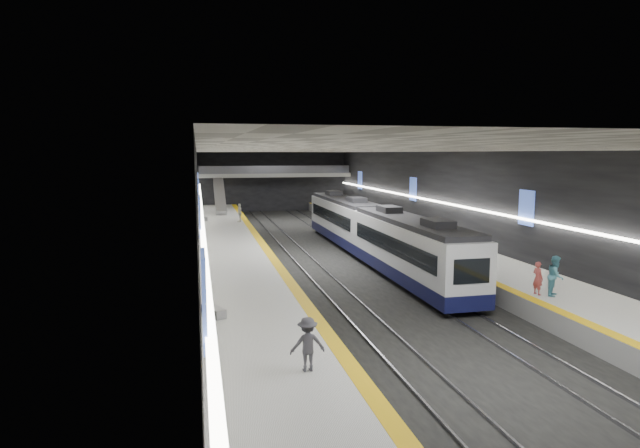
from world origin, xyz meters
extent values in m
plane|color=black|center=(0.00, 0.00, 0.00)|extent=(70.00, 70.00, 0.00)
cube|color=beige|center=(0.00, 0.00, 8.00)|extent=(20.00, 70.00, 0.04)
cube|color=black|center=(-10.00, 0.00, 4.00)|extent=(0.04, 70.00, 8.00)
cube|color=black|center=(10.00, 0.00, 4.00)|extent=(0.04, 70.00, 8.00)
cube|color=black|center=(0.00, 35.00, 4.00)|extent=(20.00, 0.04, 8.00)
cube|color=slate|center=(-7.50, 0.00, 0.50)|extent=(5.00, 70.00, 1.00)
cube|color=#9D9D99|center=(-7.50, 0.00, 1.01)|extent=(5.00, 70.00, 0.02)
cube|color=#E4AE0C|center=(-5.30, 0.00, 1.02)|extent=(0.60, 70.00, 0.02)
cube|color=slate|center=(7.50, 0.00, 0.50)|extent=(5.00, 70.00, 1.00)
cube|color=#9D9D99|center=(7.50, 0.00, 1.01)|extent=(5.00, 70.00, 0.02)
cube|color=#E4AE0C|center=(5.30, 0.00, 1.02)|extent=(0.60, 70.00, 0.02)
cube|color=gray|center=(-3.22, 0.00, 0.06)|extent=(0.08, 70.00, 0.12)
cube|color=gray|center=(-1.78, 0.00, 0.06)|extent=(0.08, 70.00, 0.12)
cube|color=gray|center=(1.78, 0.00, 0.06)|extent=(0.08, 70.00, 0.12)
cube|color=gray|center=(3.22, 0.00, 0.06)|extent=(0.08, 70.00, 0.12)
cube|color=#0E1036|center=(2.50, -7.39, 0.75)|extent=(2.65, 15.00, 0.80)
cube|color=silver|center=(2.50, -7.39, 2.40)|extent=(2.65, 15.00, 2.50)
cube|color=black|center=(2.50, -7.39, 3.80)|extent=(2.44, 14.25, 0.30)
cube|color=black|center=(2.50, -7.39, 2.45)|extent=(2.69, 13.20, 1.00)
cube|color=black|center=(2.50, -14.91, 2.35)|extent=(1.85, 0.05, 1.20)
cube|color=#0E1036|center=(2.50, 7.61, 0.75)|extent=(2.65, 15.00, 0.80)
cube|color=silver|center=(2.50, 7.61, 2.40)|extent=(2.65, 15.00, 2.50)
cube|color=black|center=(2.50, 7.61, 3.80)|extent=(2.44, 14.25, 0.30)
cube|color=black|center=(2.50, 7.61, 2.45)|extent=(2.69, 13.20, 1.00)
cube|color=black|center=(2.50, 0.09, 2.35)|extent=(1.85, 0.05, 1.20)
cube|color=#4260C6|center=(-9.92, -25.00, 4.50)|extent=(0.10, 1.50, 2.20)
cube|color=#4260C6|center=(-9.92, -8.00, 4.50)|extent=(0.10, 1.50, 2.20)
cube|color=#4260C6|center=(-9.92, 10.00, 4.50)|extent=(0.10, 1.50, 2.20)
cube|color=#4260C6|center=(-9.92, 27.00, 4.50)|extent=(0.10, 1.50, 2.20)
cube|color=#4260C6|center=(9.92, -8.00, 4.50)|extent=(0.10, 1.50, 2.20)
cube|color=#4260C6|center=(9.92, 10.00, 4.50)|extent=(0.10, 1.50, 2.20)
cube|color=#4260C6|center=(9.92, 27.00, 4.50)|extent=(0.10, 1.50, 2.20)
cube|color=white|center=(-9.80, 0.00, 3.80)|extent=(0.25, 68.60, 0.12)
cube|color=white|center=(9.80, 0.00, 3.80)|extent=(0.25, 68.60, 0.12)
cube|color=gray|center=(0.00, 33.00, 5.00)|extent=(20.00, 3.00, 0.50)
cube|color=#47474C|center=(0.00, 31.55, 5.75)|extent=(19.60, 0.08, 1.00)
cube|color=#99999E|center=(-7.50, 26.00, 2.90)|extent=(1.20, 7.50, 3.92)
cube|color=#99999E|center=(-9.50, -14.81, 1.20)|extent=(1.08, 1.68, 0.40)
cube|color=#99999E|center=(-9.42, 18.57, 1.23)|extent=(0.65, 1.88, 0.45)
cube|color=#99999E|center=(8.76, 4.46, 1.19)|extent=(1.05, 1.63, 0.39)
imported|color=#AA413F|center=(6.04, -14.94, 1.82)|extent=(0.49, 0.65, 1.64)
imported|color=teal|center=(6.73, -15.32, 1.98)|extent=(1.20, 1.20, 1.97)
imported|color=silver|center=(-5.97, 16.32, 1.92)|extent=(0.63, 1.14, 1.85)
imported|color=#45434C|center=(-6.75, -21.44, 1.87)|extent=(1.13, 0.66, 1.74)
camera|label=1|loc=(-9.99, -37.34, 7.88)|focal=30.00mm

